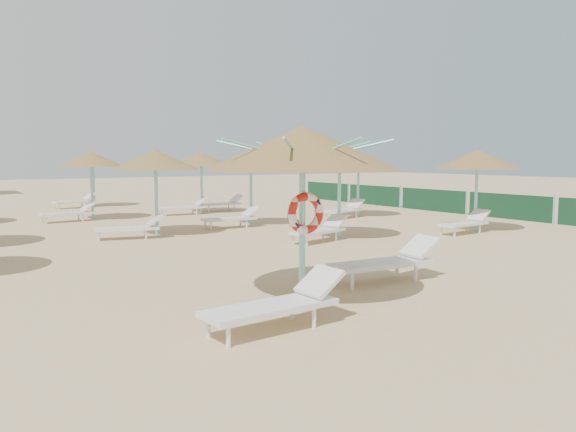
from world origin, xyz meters
TOP-DOWN VIEW (x-y plane):
  - ground at (0.00, 0.00)m, footprint 120.00×120.00m
  - main_palapa at (-0.19, 0.01)m, footprint 3.35×3.35m
  - lounger_main_a at (-1.43, -1.20)m, footprint 2.22×0.79m
  - lounger_main_b at (2.08, 0.27)m, footprint 2.38×0.88m
  - palapa_field at (2.00, 10.75)m, footprint 19.27×19.16m
  - windbreak_fence at (14.00, 9.96)m, footprint 0.08×19.84m

SIDE VIEW (x-z plane):
  - ground at x=0.00m, z-range 0.00..0.00m
  - lounger_main_a at x=-1.43m, z-range -0.02..0.77m
  - lounger_main_b at x=2.08m, z-range -0.02..0.83m
  - windbreak_fence at x=14.00m, z-range -0.05..1.05m
  - palapa_field at x=2.00m, z-range 0.96..3.69m
  - main_palapa at x=-0.19m, z-range 1.11..4.11m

